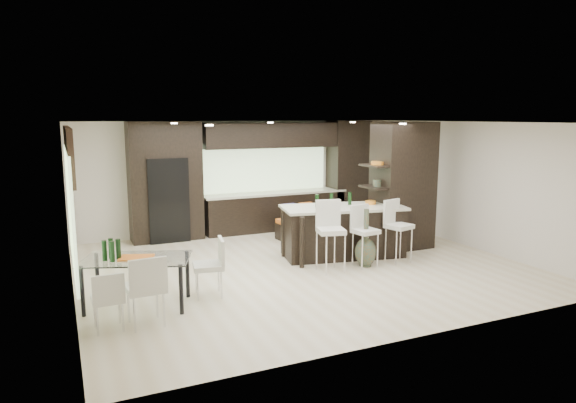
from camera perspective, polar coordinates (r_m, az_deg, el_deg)
name	(u,v)px	position (r m, az deg, el deg)	size (l,w,h in m)	color
ground	(301,266)	(9.84, 1.44, -7.15)	(8.00, 8.00, 0.00)	beige
back_wall	(240,176)	(12.76, -5.34, 2.84)	(8.00, 0.02, 2.70)	beige
left_wall	(68,212)	(8.63, -23.24, -1.08)	(0.02, 7.00, 2.70)	beige
right_wall	(467,184)	(11.82, 19.25, 1.82)	(0.02, 7.00, 2.70)	beige
ceiling	(301,122)	(9.43, 1.51, 8.77)	(8.00, 7.00, 0.02)	white
window_left	(71,210)	(8.83, -23.01, -0.84)	(0.04, 3.20, 1.90)	#B2D199
window_back	(263,167)	(12.91, -2.77, 3.84)	(3.40, 0.04, 1.20)	#B2D199
stone_accent	(69,153)	(8.72, -23.19, 5.00)	(0.08, 3.00, 0.80)	brown
ceiling_spots	(296,123)	(9.66, 0.86, 8.67)	(4.00, 3.00, 0.02)	white
back_cabinetry	(264,176)	(12.63, -2.71, 2.80)	(6.80, 0.68, 2.70)	black
refrigerator	(166,199)	(11.97, -13.35, 0.25)	(0.90, 0.68, 1.90)	black
partition_column	(403,185)	(11.23, 12.63, 1.75)	(1.20, 0.80, 2.70)	black
kitchen_island	(343,231)	(10.48, 6.11, -3.28)	(2.46, 1.06, 1.02)	black
stool_left	(331,244)	(9.38, 4.77, -4.68)	(0.47, 0.47, 1.05)	beige
stool_mid	(365,242)	(9.79, 8.57, -4.49)	(0.41, 0.41, 0.94)	beige
stool_right	(399,237)	(10.20, 12.19, -3.92)	(0.43, 0.43, 0.98)	beige
bench	(303,228)	(11.99, 1.66, -2.94)	(1.23, 0.47, 0.47)	black
floor_vase	(366,238)	(9.79, 8.65, -4.00)	(0.40, 0.40, 1.10)	#434B36
dining_table	(138,282)	(8.04, -16.37, -8.62)	(1.54, 0.87, 0.74)	white
chair_near	(145,293)	(7.30, -15.56, -9.73)	(0.50, 0.50, 0.92)	beige
chair_far	(108,303)	(7.32, -19.37, -10.55)	(0.41, 0.41, 0.75)	beige
chair_end	(208,270)	(8.22, -8.85, -7.52)	(0.46, 0.46, 0.85)	beige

